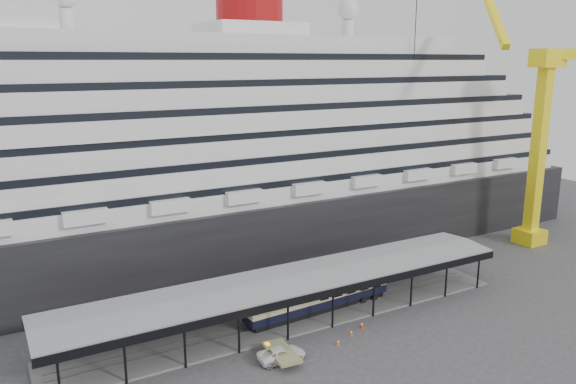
# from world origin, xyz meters

# --- Properties ---
(ground) EXTENTS (200.00, 200.00, 0.00)m
(ground) POSITION_xyz_m (0.00, 0.00, 0.00)
(ground) COLOR #38383B
(ground) RESTS_ON ground
(cruise_ship) EXTENTS (130.00, 30.00, 43.90)m
(cruise_ship) POSITION_xyz_m (0.05, 32.00, 18.35)
(cruise_ship) COLOR black
(cruise_ship) RESTS_ON ground
(platform_canopy) EXTENTS (56.00, 9.18, 5.30)m
(platform_canopy) POSITION_xyz_m (0.00, 5.00, 2.36)
(platform_canopy) COLOR slate
(platform_canopy) RESTS_ON ground
(crane_yellow) EXTENTS (23.83, 18.78, 47.60)m
(crane_yellow) POSITION_xyz_m (47.06, 10.54, 19.96)
(crane_yellow) COLOR yellow
(crane_yellow) RESTS_ON ground
(port_truck) EXTENTS (5.11, 2.64, 1.38)m
(port_truck) POSITION_xyz_m (-5.56, -2.55, 0.69)
(port_truck) COLOR white
(port_truck) RESTS_ON ground
(pullman_carriage) EXTENTS (19.60, 3.64, 19.13)m
(pullman_carriage) POSITION_xyz_m (3.65, 5.00, 2.35)
(pullman_carriage) COLOR black
(pullman_carriage) RESTS_ON ground
(traffic_cone_left) EXTENTS (0.41, 0.41, 0.68)m
(traffic_cone_left) POSITION_xyz_m (1.11, -2.83, 0.34)
(traffic_cone_left) COLOR orange
(traffic_cone_left) RESTS_ON ground
(traffic_cone_mid) EXTENTS (0.42, 0.42, 0.68)m
(traffic_cone_mid) POSITION_xyz_m (3.60, -1.74, 0.34)
(traffic_cone_mid) COLOR #E0590C
(traffic_cone_mid) RESTS_ON ground
(traffic_cone_right) EXTENTS (0.55, 0.55, 0.84)m
(traffic_cone_right) POSITION_xyz_m (5.68, -0.92, 0.42)
(traffic_cone_right) COLOR red
(traffic_cone_right) RESTS_ON ground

